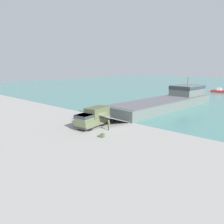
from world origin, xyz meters
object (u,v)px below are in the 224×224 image
(landing_craft, at_px, (170,100))
(military_truck, at_px, (93,117))
(soldier_on_ramp, at_px, (109,124))
(moored_boat_a, at_px, (218,91))
(cargo_crate, at_px, (102,136))

(landing_craft, height_order, military_truck, landing_craft)
(landing_craft, distance_m, military_truck, 26.34)
(soldier_on_ramp, xyz_separation_m, moored_boat_a, (-3.16, 67.50, -0.36))
(landing_craft, bearing_deg, soldier_on_ramp, -80.39)
(landing_craft, height_order, cargo_crate, landing_craft)
(soldier_on_ramp, bearing_deg, cargo_crate, 50.28)
(landing_craft, xyz_separation_m, cargo_crate, (4.45, -29.49, -1.52))
(landing_craft, xyz_separation_m, moored_boat_a, (-0.45, 41.33, -1.17))
(military_truck, height_order, moored_boat_a, military_truck)
(military_truck, height_order, cargo_crate, military_truck)
(moored_boat_a, bearing_deg, landing_craft, 174.22)
(military_truck, relative_size, cargo_crate, 11.08)
(moored_boat_a, distance_m, cargo_crate, 70.99)
(landing_craft, distance_m, moored_boat_a, 41.35)
(soldier_on_ramp, distance_m, cargo_crate, 3.81)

